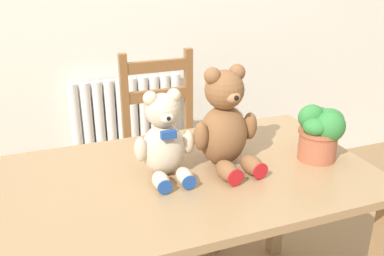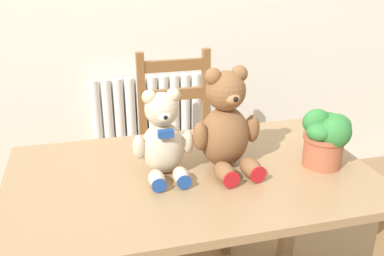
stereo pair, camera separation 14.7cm
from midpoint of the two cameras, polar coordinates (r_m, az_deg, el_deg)
name	(u,v)px [view 2 (the right image)]	position (r m, az deg, el deg)	size (l,w,h in m)	color
radiator	(149,141)	(2.72, -4.25, -1.79)	(0.69, 0.10, 0.78)	white
dining_table	(191,200)	(1.57, 2.63, -9.68)	(1.27, 0.77, 0.75)	#9E7A51
wooden_chair_behind	(181,153)	(2.27, 0.39, -3.40)	(0.39, 0.45, 1.00)	brown
teddy_bear_left	(163,139)	(1.45, -0.97, -1.53)	(0.21, 0.21, 0.31)	beige
teddy_bear_right	(226,126)	(1.50, 7.40, 0.24)	(0.26, 0.26, 0.37)	brown
potted_plant	(327,136)	(1.61, 20.06, -1.04)	(0.18, 0.17, 0.21)	#B25B3D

